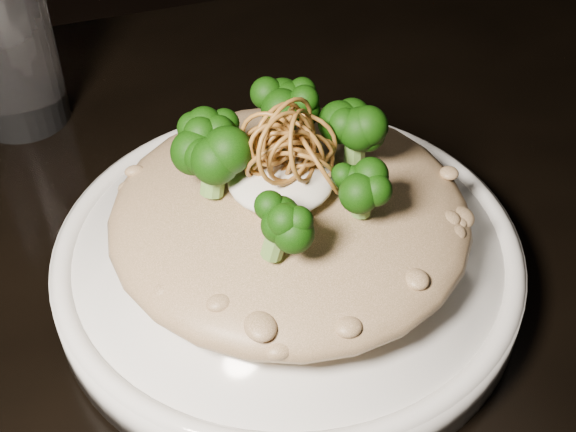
{
  "coord_description": "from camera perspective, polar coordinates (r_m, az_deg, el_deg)",
  "views": [
    {
      "loc": [
        -0.01,
        -0.31,
        1.13
      ],
      "look_at": [
        0.1,
        0.03,
        0.81
      ],
      "focal_mm": 50.0,
      "sensor_mm": 36.0,
      "label": 1
    }
  ],
  "objects": [
    {
      "name": "broccoli",
      "position": [
        0.45,
        -0.16,
        3.93
      ],
      "size": [
        0.12,
        0.12,
        0.04
      ],
      "primitive_type": null,
      "color": "black",
      "rests_on": "risotto"
    },
    {
      "name": "shallots",
      "position": [
        0.44,
        0.08,
        5.61
      ],
      "size": [
        0.05,
        0.05,
        0.03
      ],
      "primitive_type": null,
      "color": "brown",
      "rests_on": "cheese"
    },
    {
      "name": "drinking_glass",
      "position": [
        0.65,
        -19.35,
        11.17
      ],
      "size": [
        0.1,
        0.1,
        0.13
      ],
      "primitive_type": "cylinder",
      "rotation": [
        0.0,
        0.0,
        0.43
      ],
      "color": "white",
      "rests_on": "table"
    },
    {
      "name": "cheese",
      "position": [
        0.46,
        -0.51,
        2.64
      ],
      "size": [
        0.06,
        0.06,
        0.02
      ],
      "primitive_type": "ellipsoid",
      "color": "white",
      "rests_on": "risotto"
    },
    {
      "name": "risotto",
      "position": [
        0.48,
        0.11,
        0.06
      ],
      "size": [
        0.22,
        0.22,
        0.05
      ],
      "primitive_type": "ellipsoid",
      "color": "brown",
      "rests_on": "plate"
    },
    {
      "name": "table",
      "position": [
        0.56,
        -9.11,
        -14.48
      ],
      "size": [
        1.1,
        0.8,
        0.75
      ],
      "color": "black",
      "rests_on": "ground"
    },
    {
      "name": "plate",
      "position": [
        0.51,
        0.0,
        -3.31
      ],
      "size": [
        0.29,
        0.29,
        0.03
      ],
      "primitive_type": "cylinder",
      "color": "white",
      "rests_on": "table"
    }
  ]
}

